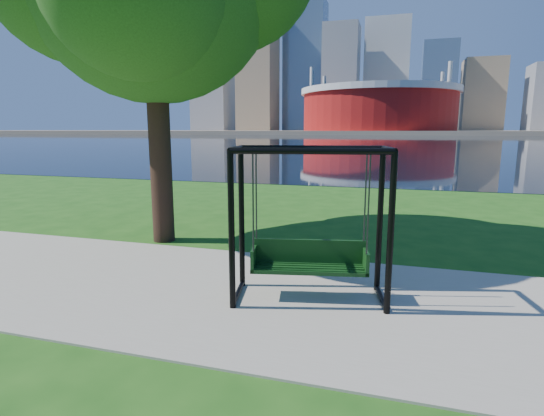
% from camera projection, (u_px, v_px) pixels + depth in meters
% --- Properties ---
extents(ground, '(900.00, 900.00, 0.00)m').
position_uv_depth(ground, '(285.00, 286.00, 6.66)').
color(ground, '#1E5114').
rests_on(ground, ground).
extents(path, '(120.00, 4.00, 0.03)m').
position_uv_depth(path, '(276.00, 297.00, 6.18)').
color(path, '#9E937F').
rests_on(path, ground).
extents(river, '(900.00, 180.00, 0.02)m').
position_uv_depth(river, '(392.00, 140.00, 102.82)').
color(river, black).
rests_on(river, ground).
extents(far_bank, '(900.00, 228.00, 2.00)m').
position_uv_depth(far_bank, '(397.00, 132.00, 294.99)').
color(far_bank, '#937F60').
rests_on(far_bank, ground).
extents(stadium, '(83.00, 83.00, 32.00)m').
position_uv_depth(stadium, '(378.00, 108.00, 228.44)').
color(stadium, maroon).
rests_on(stadium, far_bank).
extents(skyline, '(392.00, 66.00, 96.50)m').
position_uv_depth(skyline, '(394.00, 82.00, 302.47)').
color(skyline, gray).
rests_on(skyline, far_bank).
extents(swing, '(2.29, 1.33, 2.20)m').
position_uv_depth(swing, '(310.00, 228.00, 5.95)').
color(swing, black).
rests_on(swing, ground).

